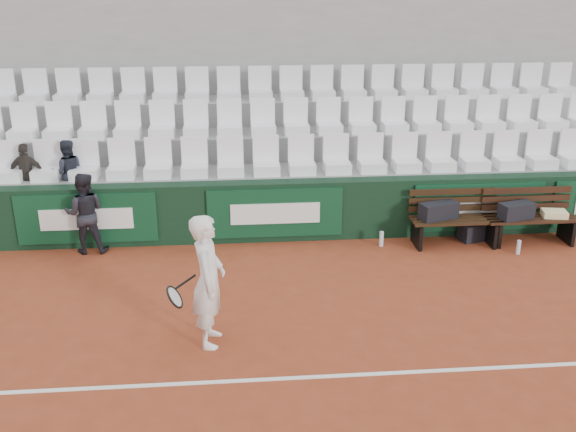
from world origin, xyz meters
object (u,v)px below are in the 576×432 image
(water_bottle_near, at_px, (381,239))
(spectator_c, at_px, (65,146))
(ball_kid, at_px, (85,213))
(sports_bag_ground, at_px, (474,231))
(tennis_player, at_px, (208,281))
(sports_bag_right, at_px, (516,211))
(water_bottle_far, at_px, (518,247))
(bench_right, at_px, (529,230))
(bench_left, at_px, (456,232))
(spectator_b, at_px, (23,148))
(sports_bag_left, at_px, (439,211))

(water_bottle_near, bearing_deg, spectator_c, 169.34)
(ball_kid, bearing_deg, sports_bag_ground, 177.56)
(tennis_player, height_order, spectator_c, spectator_c)
(sports_bag_right, xyz_separation_m, water_bottle_far, (-0.08, -0.41, -0.46))
(bench_right, xyz_separation_m, spectator_c, (-7.53, 1.03, 1.32))
(bench_left, height_order, spectator_c, spectator_c)
(bench_right, height_order, water_bottle_far, bench_right)
(bench_left, distance_m, sports_bag_ground, 0.42)
(bench_left, height_order, ball_kid, ball_kid)
(spectator_c, bearing_deg, water_bottle_far, 154.88)
(sports_bag_ground, relative_size, spectator_b, 0.45)
(sports_bag_right, relative_size, sports_bag_ground, 1.17)
(ball_kid, xyz_separation_m, spectator_c, (-0.39, 0.78, 0.89))
(sports_bag_left, xyz_separation_m, water_bottle_near, (-0.92, -0.00, -0.46))
(water_bottle_far, xyz_separation_m, tennis_player, (-4.78, -2.20, 0.70))
(water_bottle_far, height_order, tennis_player, tennis_player)
(water_bottle_near, distance_m, spectator_b, 5.99)
(tennis_player, bearing_deg, ball_kid, 124.93)
(water_bottle_near, relative_size, tennis_player, 0.15)
(water_bottle_far, xyz_separation_m, ball_kid, (-6.79, 0.68, 0.54))
(sports_bag_left, bearing_deg, bench_left, -7.33)
(sports_bag_right, height_order, water_bottle_near, sports_bag_right)
(spectator_c, bearing_deg, sports_bag_left, 157.33)
(bench_left, bearing_deg, ball_kid, 177.88)
(bench_right, height_order, tennis_player, tennis_player)
(sports_bag_left, relative_size, sports_bag_right, 1.12)
(sports_bag_right, bearing_deg, water_bottle_far, -101.43)
(sports_bag_right, relative_size, water_bottle_far, 2.43)
(sports_bag_left, bearing_deg, tennis_player, -143.16)
(water_bottle_near, bearing_deg, bench_right, -1.75)
(bench_left, xyz_separation_m, spectator_b, (-6.97, 1.00, 1.30))
(spectator_b, distance_m, spectator_c, 0.66)
(bench_right, xyz_separation_m, sports_bag_ground, (-0.84, 0.21, -0.08))
(bench_left, distance_m, bench_right, 1.21)
(spectator_b, bearing_deg, water_bottle_far, 172.80)
(water_bottle_far, distance_m, spectator_c, 7.47)
(sports_bag_ground, bearing_deg, ball_kid, 179.57)
(bench_left, relative_size, water_bottle_near, 6.02)
(water_bottle_far, relative_size, tennis_player, 0.14)
(sports_bag_left, bearing_deg, water_bottle_near, -179.99)
(water_bottle_near, xyz_separation_m, spectator_c, (-5.09, 0.96, 1.42))
(bench_left, relative_size, sports_bag_ground, 3.15)
(bench_left, height_order, sports_bag_left, sports_bag_left)
(bench_left, bearing_deg, sports_bag_ground, 25.07)
(bench_right, height_order, ball_kid, ball_kid)
(water_bottle_near, relative_size, spectator_b, 0.24)
(sports_bag_right, xyz_separation_m, spectator_c, (-7.26, 1.06, 0.97))
(sports_bag_ground, relative_size, water_bottle_far, 2.08)
(water_bottle_far, bearing_deg, sports_bag_left, 156.77)
(bench_right, height_order, spectator_b, spectator_b)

